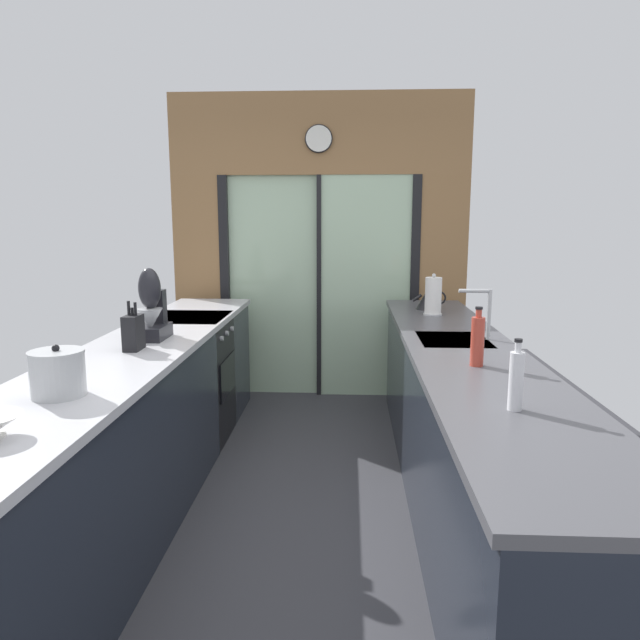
{
  "coord_description": "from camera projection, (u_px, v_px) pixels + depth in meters",
  "views": [
    {
      "loc": [
        0.27,
        -2.82,
        1.62
      ],
      "look_at": [
        0.09,
        0.7,
        1.0
      ],
      "focal_mm": 32.39,
      "sensor_mm": 36.0,
      "label": 1
    }
  ],
  "objects": [
    {
      "name": "ground_plane",
      "position": [
        305.0,
        479.0,
        3.66
      ],
      "size": [
        5.04,
        7.6,
        0.02
      ],
      "primitive_type": "cube",
      "color": "#38383D"
    },
    {
      "name": "back_wall_unit",
      "position": [
        319.0,
        230.0,
        5.16
      ],
      "size": [
        2.64,
        0.12,
        2.7
      ],
      "color": "olive",
      "rests_on": "ground_plane"
    },
    {
      "name": "left_counter_run",
      "position": [
        132.0,
        433.0,
        3.16
      ],
      "size": [
        0.62,
        3.8,
        0.92
      ],
      "color": "#1E232D",
      "rests_on": "ground_plane"
    },
    {
      "name": "right_counter_run",
      "position": [
        462.0,
        428.0,
        3.24
      ],
      "size": [
        0.62,
        3.8,
        0.92
      ],
      "color": "#1E232D",
      "rests_on": "ground_plane"
    },
    {
      "name": "sink_faucet",
      "position": [
        484.0,
        307.0,
        3.36
      ],
      "size": [
        0.19,
        0.02,
        0.3
      ],
      "color": "#B7BABC",
      "rests_on": "right_counter_run"
    },
    {
      "name": "oven_range",
      "position": [
        189.0,
        379.0,
        4.26
      ],
      "size": [
        0.6,
        0.6,
        0.92
      ],
      "color": "black",
      "rests_on": "ground_plane"
    },
    {
      "name": "knife_block",
      "position": [
        133.0,
        332.0,
        3.11
      ],
      "size": [
        0.08,
        0.14,
        0.27
      ],
      "color": "black",
      "rests_on": "left_counter_run"
    },
    {
      "name": "stand_mixer",
      "position": [
        151.0,
        312.0,
        3.39
      ],
      "size": [
        0.17,
        0.27,
        0.42
      ],
      "color": "black",
      "rests_on": "left_counter_run"
    },
    {
      "name": "stock_pot",
      "position": [
        58.0,
        373.0,
        2.3
      ],
      "size": [
        0.21,
        0.21,
        0.21
      ],
      "color": "#B7BABC",
      "rests_on": "left_counter_run"
    },
    {
      "name": "kettle",
      "position": [
        428.0,
        299.0,
        4.51
      ],
      "size": [
        0.27,
        0.19,
        0.19
      ],
      "color": "black",
      "rests_on": "right_counter_run"
    },
    {
      "name": "soap_bottle_near",
      "position": [
        516.0,
        380.0,
        2.13
      ],
      "size": [
        0.05,
        0.05,
        0.27
      ],
      "color": "silver",
      "rests_on": "right_counter_run"
    },
    {
      "name": "soap_bottle_far",
      "position": [
        477.0,
        340.0,
        2.77
      ],
      "size": [
        0.06,
        0.06,
        0.29
      ],
      "color": "#B23D2D",
      "rests_on": "right_counter_run"
    },
    {
      "name": "paper_towel_roll",
      "position": [
        433.0,
        296.0,
        4.23
      ],
      "size": [
        0.14,
        0.14,
        0.31
      ],
      "color": "#B7BABC",
      "rests_on": "right_counter_run"
    }
  ]
}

